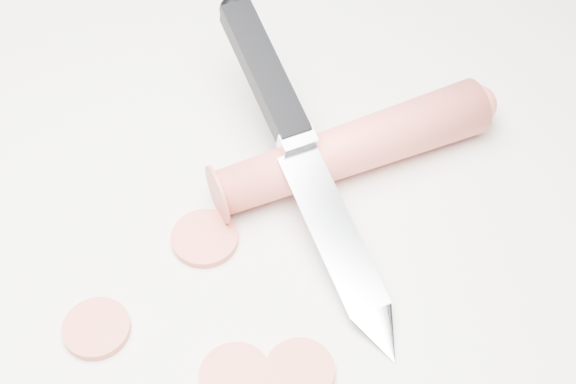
% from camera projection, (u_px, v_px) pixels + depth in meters
% --- Properties ---
extents(ground, '(2.40, 2.40, 0.00)m').
position_uv_depth(ground, '(275.00, 293.00, 0.47)').
color(ground, silver).
rests_on(ground, ground).
extents(carrot, '(0.14, 0.17, 0.03)m').
position_uv_depth(carrot, '(352.00, 148.00, 0.51)').
color(carrot, '#E85747').
rests_on(carrot, ground).
extents(carrot_slice_0, '(0.04, 0.04, 0.01)m').
position_uv_depth(carrot_slice_0, '(97.00, 328.00, 0.45)').
color(carrot_slice_0, '#C95341').
rests_on(carrot_slice_0, ground).
extents(carrot_slice_2, '(0.04, 0.04, 0.01)m').
position_uv_depth(carrot_slice_2, '(300.00, 371.00, 0.44)').
color(carrot_slice_2, '#C95341').
rests_on(carrot_slice_2, ground).
extents(carrot_slice_3, '(0.04, 0.04, 0.01)m').
position_uv_depth(carrot_slice_3, '(205.00, 238.00, 0.49)').
color(carrot_slice_3, '#C95341').
rests_on(carrot_slice_3, ground).
extents(carrot_slice_4, '(0.04, 0.04, 0.01)m').
position_uv_depth(carrot_slice_4, '(235.00, 377.00, 0.43)').
color(carrot_slice_4, '#C95341').
rests_on(carrot_slice_4, ground).
extents(kitchen_knife, '(0.21, 0.18, 0.08)m').
position_uv_depth(kitchen_knife, '(307.00, 160.00, 0.48)').
color(kitchen_knife, silver).
rests_on(kitchen_knife, ground).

